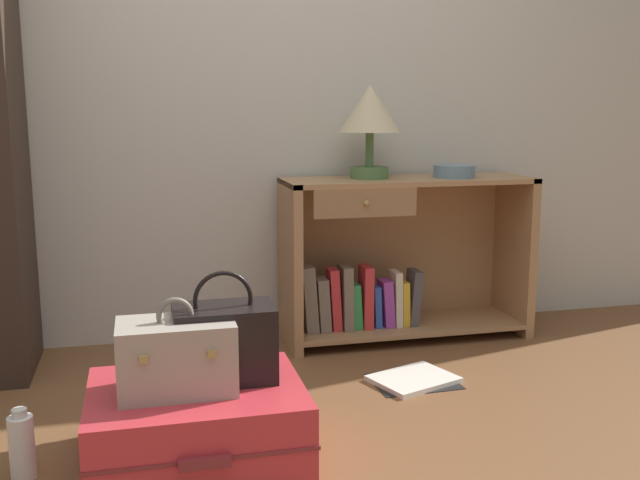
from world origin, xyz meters
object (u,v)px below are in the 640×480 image
at_px(handbag, 224,342).
at_px(open_book_on_floor, 414,380).
at_px(bottle, 22,446).
at_px(suitcase_large, 197,423).
at_px(bowl, 454,171).
at_px(bookshelf, 394,261).
at_px(train_case, 177,356).
at_px(table_lamp, 370,115).

bearing_deg(handbag, open_book_on_floor, 26.70).
xyz_separation_m(handbag, bottle, (-0.58, -0.04, -0.25)).
bearing_deg(handbag, suitcase_large, -157.00).
bearing_deg(bowl, bookshelf, 170.29).
xyz_separation_m(bookshelf, bowl, (0.26, -0.04, 0.41)).
distance_m(bowl, open_book_on_floor, 0.99).
relative_size(train_case, open_book_on_floor, 0.92).
distance_m(table_lamp, bowl, 0.46).
bearing_deg(open_book_on_floor, suitcase_large, -153.69).
bearing_deg(table_lamp, bookshelf, -5.38).
distance_m(bookshelf, handbag, 1.29).
bearing_deg(bowl, suitcase_large, -142.59).
xyz_separation_m(bowl, suitcase_large, (-1.23, -0.94, -0.65)).
relative_size(bookshelf, suitcase_large, 1.75).
bearing_deg(open_book_on_floor, table_lamp, 90.39).
height_order(bookshelf, bottle, bookshelf).
relative_size(bowl, handbag, 0.54).
distance_m(bowl, suitcase_large, 1.68).
height_order(suitcase_large, open_book_on_floor, suitcase_large).
bearing_deg(train_case, table_lamp, 48.36).
bearing_deg(bowl, bottle, -151.33).
height_order(suitcase_large, handbag, handbag).
distance_m(bookshelf, open_book_on_floor, 0.67).
bearing_deg(table_lamp, suitcase_large, -130.48).
relative_size(suitcase_large, bottle, 3.07).
xyz_separation_m(table_lamp, bowl, (0.38, -0.06, -0.25)).
bearing_deg(bowl, open_book_on_floor, -125.95).
bearing_deg(open_book_on_floor, bowl, 54.05).
distance_m(table_lamp, handbag, 1.39).
relative_size(bookshelf, bowl, 6.05).
xyz_separation_m(bowl, handbag, (-1.14, -0.90, -0.41)).
height_order(bookshelf, table_lamp, table_lamp).
relative_size(train_case, bottle, 1.61).
bearing_deg(handbag, bowl, 38.38).
distance_m(train_case, bottle, 0.50).
distance_m(handbag, bottle, 0.63).
relative_size(bowl, open_book_on_floor, 0.51).
bearing_deg(suitcase_large, open_book_on_floor, 26.31).
height_order(table_lamp, suitcase_large, table_lamp).
distance_m(bowl, bottle, 2.07).
bearing_deg(suitcase_large, bowl, 37.41).
xyz_separation_m(handbag, open_book_on_floor, (0.76, 0.38, -0.34)).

